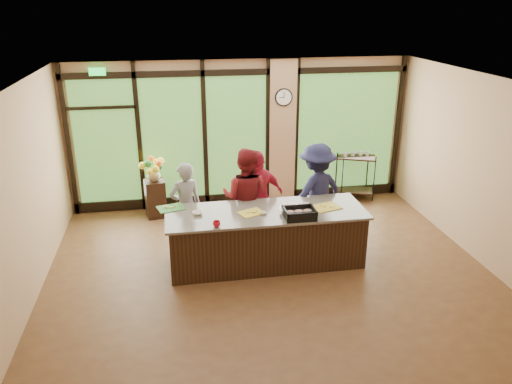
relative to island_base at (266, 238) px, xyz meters
name	(u,v)px	position (x,y,z in m)	size (l,w,h in m)	color
floor	(269,271)	(0.00, -0.30, -0.44)	(7.00, 7.00, 0.00)	#54331D
ceiling	(271,83)	(0.00, -0.30, 2.56)	(7.00, 7.00, 0.00)	silver
back_wall	(241,134)	(0.00, 2.70, 1.06)	(7.00, 7.00, 0.00)	tan
left_wall	(23,198)	(-3.50, -0.30, 1.06)	(6.00, 6.00, 0.00)	tan
right_wall	(482,171)	(3.50, -0.30, 1.06)	(6.00, 6.00, 0.00)	tan
window_wall	(249,139)	(0.16, 2.65, 0.95)	(6.90, 0.12, 3.00)	tan
island_base	(266,238)	(0.00, 0.00, 0.00)	(3.10, 1.00, 0.88)	black
countertop	(266,212)	(0.00, 0.00, 0.46)	(3.20, 1.10, 0.04)	gray
wall_clock	(284,97)	(0.85, 2.57, 1.81)	(0.36, 0.04, 0.36)	black
cook_left	(186,206)	(-1.25, 0.78, 0.34)	(0.57, 0.37, 1.55)	gray
cook_midleft	(246,197)	(-0.22, 0.72, 0.45)	(0.86, 0.67, 1.77)	maroon
cook_midright	(258,197)	(0.01, 0.79, 0.41)	(0.99, 0.41, 1.69)	#AD1A30
cook_right	(316,192)	(1.06, 0.76, 0.45)	(1.15, 0.66, 1.77)	#1C1D3E
roasting_pan	(300,215)	(0.46, -0.35, 0.52)	(0.47, 0.37, 0.08)	black
mixing_bowl	(290,210)	(0.37, -0.10, 0.52)	(0.34, 0.34, 0.08)	silver
cutting_board_left	(171,208)	(-1.50, 0.38, 0.49)	(0.42, 0.32, 0.01)	#388630
cutting_board_center	(251,213)	(-0.24, -0.04, 0.49)	(0.38, 0.29, 0.01)	gold
cutting_board_right	(326,207)	(0.99, -0.02, 0.49)	(0.45, 0.34, 0.01)	gold
prep_bowl_near	(198,213)	(-1.09, 0.05, 0.51)	(0.16, 0.16, 0.05)	white
prep_bowl_mid	(263,213)	(-0.07, -0.11, 0.50)	(0.12, 0.12, 0.04)	white
prep_bowl_far	(305,205)	(0.68, 0.11, 0.50)	(0.14, 0.14, 0.03)	white
red_ramekin	(217,224)	(-0.84, -0.45, 0.53)	(0.12, 0.12, 0.09)	#A91025
flower_stand	(155,199)	(-1.81, 2.23, -0.06)	(0.38, 0.38, 0.75)	black
flower_vase	(154,174)	(-1.81, 2.23, 0.45)	(0.26, 0.26, 0.27)	olive
bar_cart	(355,171)	(2.44, 2.45, 0.20)	(0.89, 0.70, 1.07)	black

